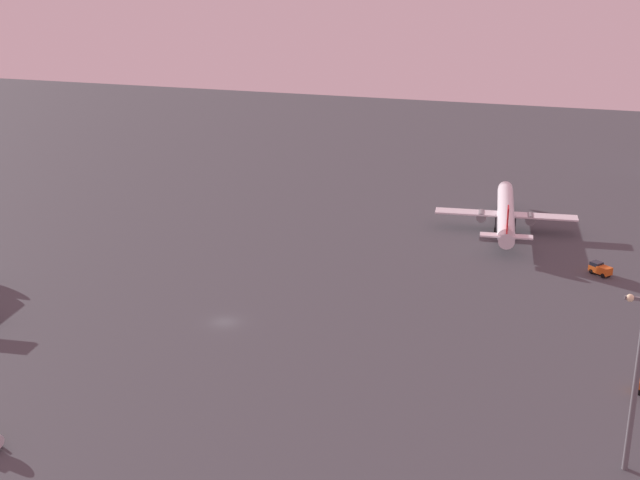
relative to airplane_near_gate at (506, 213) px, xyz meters
name	(u,v)px	position (x,y,z in m)	size (l,w,h in m)	color
ground_plane	(225,322)	(-39.76, -60.73, -3.73)	(416.00, 416.00, 0.00)	#424449
airplane_near_gate	(506,213)	(0.00, 0.00, 0.00)	(30.00, 38.49, 9.87)	white
baggage_tractor	(600,269)	(19.39, -21.42, -2.55)	(4.43, 4.16, 2.25)	#D85919
apron_light_west	(638,371)	(21.81, -85.95, 9.31)	(4.80, 0.90, 22.50)	slate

